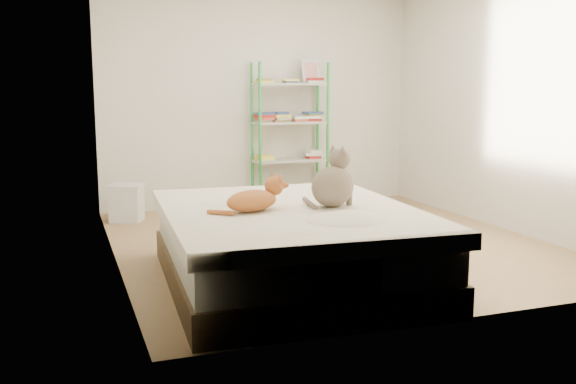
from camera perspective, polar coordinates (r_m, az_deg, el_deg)
name	(u,v)px	position (r m, az deg, el deg)	size (l,w,h in m)	color
room	(330,100)	(5.77, 3.77, 8.18)	(3.81, 4.21, 2.61)	#9D804D
bed	(289,246)	(4.64, 0.09, -4.79)	(1.87, 2.28, 0.56)	brown
orange_cat	(252,198)	(4.44, -3.23, -0.53)	(0.47, 0.26, 0.19)	#C55E28
grey_cat	(333,178)	(4.61, 3.99, 1.28)	(0.31, 0.37, 0.42)	#826E55
shelf_unit	(290,131)	(7.64, 0.21, 5.46)	(0.88, 0.36, 1.74)	green
cardboard_box	(327,204)	(6.75, 3.45, -1.09)	(0.70, 0.72, 0.45)	tan
white_bin	(126,203)	(7.02, -14.17, -0.92)	(0.43, 0.41, 0.40)	silver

